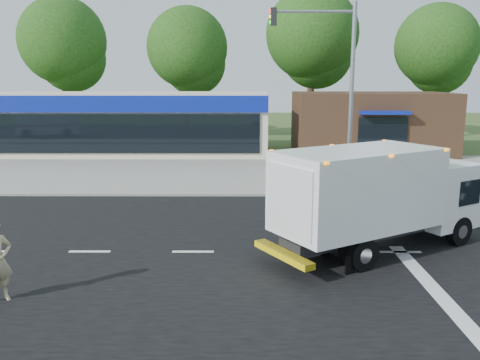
# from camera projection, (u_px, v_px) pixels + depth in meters

# --- Properties ---
(ground) EXTENTS (120.00, 120.00, 0.00)m
(ground) POSITION_uv_depth(u_px,v_px,m) (297.00, 252.00, 14.67)
(ground) COLOR #385123
(ground) RESTS_ON ground
(road_asphalt) EXTENTS (60.00, 14.00, 0.02)m
(road_asphalt) POSITION_uv_depth(u_px,v_px,m) (297.00, 252.00, 14.67)
(road_asphalt) COLOR black
(road_asphalt) RESTS_ON ground
(sidewalk) EXTENTS (60.00, 2.40, 0.12)m
(sidewalk) POSITION_uv_depth(u_px,v_px,m) (277.00, 189.00, 22.69)
(sidewalk) COLOR gray
(sidewalk) RESTS_ON ground
(parking_apron) EXTENTS (60.00, 9.00, 0.02)m
(parking_apron) POSITION_uv_depth(u_px,v_px,m) (270.00, 168.00, 28.39)
(parking_apron) COLOR gray
(parking_apron) RESTS_ON ground
(lane_markings) EXTENTS (55.20, 7.00, 0.01)m
(lane_markings) POSITION_uv_depth(u_px,v_px,m) (353.00, 269.00, 13.34)
(lane_markings) COLOR silver
(lane_markings) RESTS_ON road_asphalt
(ems_box_truck) EXTENTS (6.99, 5.37, 3.06)m
(ems_box_truck) POSITION_uv_depth(u_px,v_px,m) (377.00, 192.00, 14.42)
(ems_box_truck) COLOR black
(ems_box_truck) RESTS_ON ground
(retail_strip_mall) EXTENTS (18.00, 6.20, 4.00)m
(retail_strip_mall) POSITION_uv_depth(u_px,v_px,m) (131.00, 123.00, 33.84)
(retail_strip_mall) COLOR beige
(retail_strip_mall) RESTS_ON ground
(brown_storefront) EXTENTS (10.00, 6.70, 4.00)m
(brown_storefront) POSITION_uv_depth(u_px,v_px,m) (371.00, 123.00, 33.83)
(brown_storefront) COLOR #382316
(brown_storefront) RESTS_ON ground
(traffic_signal_pole) EXTENTS (3.51, 0.25, 8.00)m
(traffic_signal_pole) POSITION_uv_depth(u_px,v_px,m) (337.00, 79.00, 21.13)
(traffic_signal_pole) COLOR gray
(traffic_signal_pole) RESTS_ON ground
(background_trees) EXTENTS (36.77, 7.39, 12.10)m
(background_trees) POSITION_uv_depth(u_px,v_px,m) (251.00, 47.00, 40.82)
(background_trees) COLOR #332114
(background_trees) RESTS_ON ground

